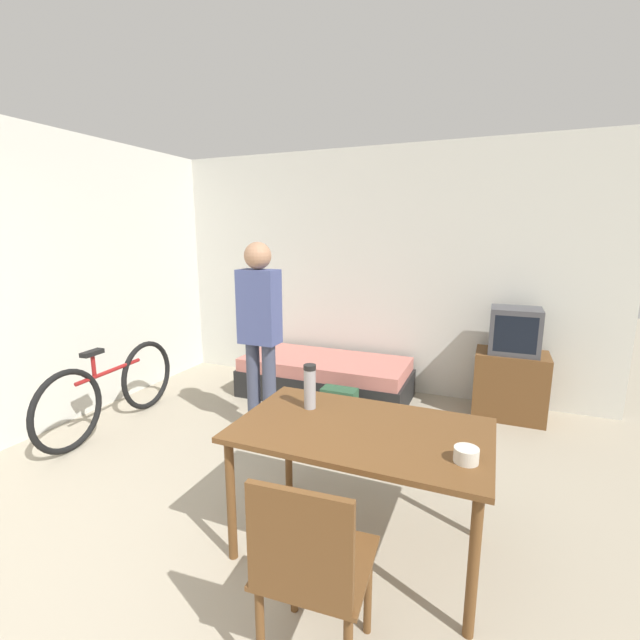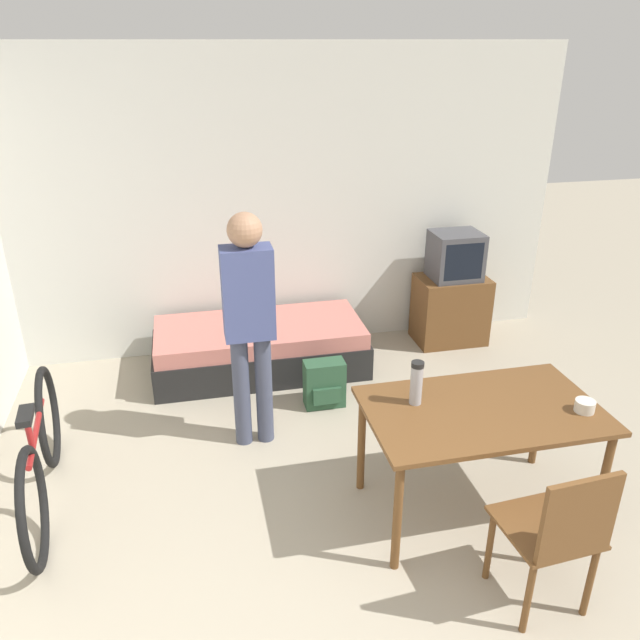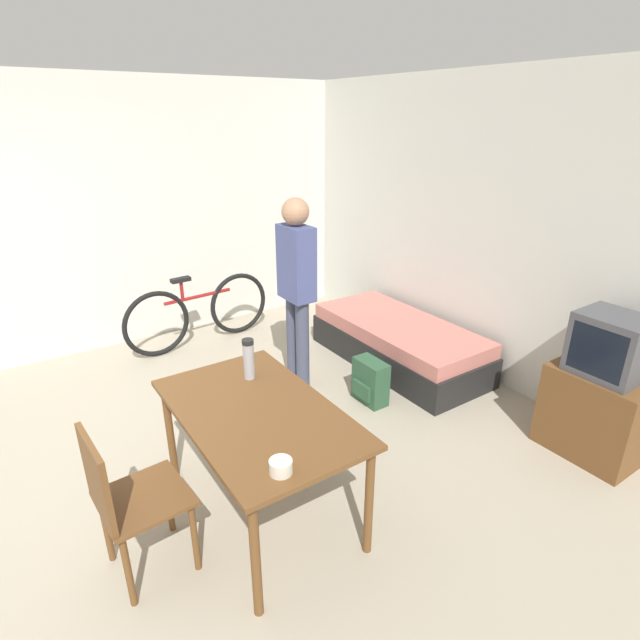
# 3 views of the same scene
# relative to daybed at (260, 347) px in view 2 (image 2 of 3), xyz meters

# --- Properties ---
(wall_back) EXTENTS (5.45, 0.06, 2.70)m
(wall_back) POSITION_rel_daybed_xyz_m (0.18, 0.53, 1.14)
(wall_back) COLOR silver
(wall_back) RESTS_ON ground_plane
(daybed) EXTENTS (1.84, 0.83, 0.44)m
(daybed) POSITION_rel_daybed_xyz_m (0.00, 0.00, 0.00)
(daybed) COLOR black
(daybed) RESTS_ON ground_plane
(tv) EXTENTS (0.66, 0.44, 1.09)m
(tv) POSITION_rel_daybed_xyz_m (1.87, 0.19, 0.27)
(tv) COLOR brown
(tv) RESTS_ON ground_plane
(dining_table) EXTENTS (1.37, 0.82, 0.74)m
(dining_table) POSITION_rel_daybed_xyz_m (1.05, -2.10, 0.45)
(dining_table) COLOR brown
(dining_table) RESTS_ON ground_plane
(wooden_chair) EXTENTS (0.47, 0.47, 0.91)m
(wooden_chair) POSITION_rel_daybed_xyz_m (1.09, -2.89, 0.31)
(wooden_chair) COLOR brown
(wooden_chair) RESTS_ON ground_plane
(bicycle) EXTENTS (0.18, 1.65, 0.78)m
(bicycle) POSITION_rel_daybed_xyz_m (-1.54, -1.47, 0.14)
(bicycle) COLOR black
(bicycle) RESTS_ON ground_plane
(person_standing) EXTENTS (0.34, 0.23, 1.71)m
(person_standing) POSITION_rel_daybed_xyz_m (-0.18, -1.07, 0.79)
(person_standing) COLOR #3D4256
(person_standing) RESTS_ON ground_plane
(thermos_flask) EXTENTS (0.08, 0.08, 0.27)m
(thermos_flask) POSITION_rel_daybed_xyz_m (0.68, -1.96, 0.68)
(thermos_flask) COLOR #99999E
(thermos_flask) RESTS_ON dining_table
(mate_bowl) EXTENTS (0.11, 0.11, 0.07)m
(mate_bowl) POSITION_rel_daybed_xyz_m (1.60, -2.26, 0.56)
(mate_bowl) COLOR beige
(mate_bowl) RESTS_ON dining_table
(backpack) EXTENTS (0.32, 0.20, 0.39)m
(backpack) POSITION_rel_daybed_xyz_m (0.42, -0.71, -0.02)
(backpack) COLOR #284C33
(backpack) RESTS_ON ground_plane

